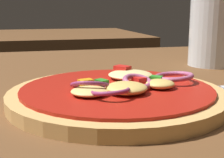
# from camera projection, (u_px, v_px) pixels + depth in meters

# --- Properties ---
(dining_table) EXTENTS (1.42, 0.92, 0.04)m
(dining_table) POSITION_uv_depth(u_px,v_px,m) (83.00, 127.00, 0.31)
(dining_table) COLOR brown
(dining_table) RESTS_ON ground
(pizza) EXTENTS (0.22, 0.22, 0.03)m
(pizza) POSITION_uv_depth(u_px,v_px,m) (118.00, 93.00, 0.33)
(pizza) COLOR tan
(pizza) RESTS_ON dining_table
(beer_glass) EXTENTS (0.08, 0.08, 0.11)m
(beer_glass) POSITION_uv_depth(u_px,v_px,m) (213.00, 38.00, 0.54)
(beer_glass) COLOR silver
(beer_glass) RESTS_ON dining_table
(background_table) EXTENTS (0.72, 0.59, 0.04)m
(background_table) POSITION_uv_depth(u_px,v_px,m) (48.00, 38.00, 1.29)
(background_table) COLOR brown
(background_table) RESTS_ON ground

